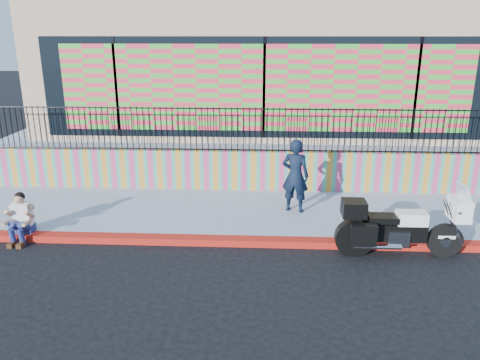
{
  "coord_description": "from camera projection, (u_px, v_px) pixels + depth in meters",
  "views": [
    {
      "loc": [
        0.0,
        -9.15,
        4.37
      ],
      "look_at": [
        -0.53,
        1.2,
        1.07
      ],
      "focal_mm": 35.0,
      "sensor_mm": 36.0,
      "label": 1
    }
  ],
  "objects": [
    {
      "name": "elevated_platform",
      "position": [
        263.0,
        135.0,
        17.79
      ],
      "size": [
        16.0,
        10.0,
        1.25
      ],
      "primitive_type": "cube",
      "color": "#929BAF",
      "rests_on": "ground"
    },
    {
      "name": "red_curb",
      "position": [
        262.0,
        242.0,
        10.01
      ],
      "size": [
        16.0,
        0.3,
        0.15
      ],
      "primitive_type": "cube",
      "color": "#B30C17",
      "rests_on": "ground"
    },
    {
      "name": "police_motorcycle",
      "position": [
        398.0,
        226.0,
        9.37
      ],
      "size": [
        2.51,
        0.83,
        1.56
      ],
      "color": "black",
      "rests_on": "ground"
    },
    {
      "name": "mural_wall",
      "position": [
        263.0,
        171.0,
        12.91
      ],
      "size": [
        16.0,
        0.2,
        1.1
      ],
      "primitive_type": "cube",
      "color": "#D9396D",
      "rests_on": "sidewalk"
    },
    {
      "name": "storefront_building",
      "position": [
        264.0,
        64.0,
        16.79
      ],
      "size": [
        14.0,
        8.06,
        4.0
      ],
      "color": "tan",
      "rests_on": "elevated_platform"
    },
    {
      "name": "ground",
      "position": [
        262.0,
        245.0,
        10.03
      ],
      "size": [
        90.0,
        90.0,
        0.0
      ],
      "primitive_type": "plane",
      "color": "black",
      "rests_on": "ground"
    },
    {
      "name": "sidewalk",
      "position": [
        262.0,
        213.0,
        11.58
      ],
      "size": [
        16.0,
        3.0,
        0.15
      ],
      "primitive_type": "cube",
      "color": "#929BAF",
      "rests_on": "ground"
    },
    {
      "name": "police_officer",
      "position": [
        295.0,
        176.0,
        11.27
      ],
      "size": [
        0.76,
        0.61,
        1.81
      ],
      "primitive_type": "imported",
      "rotation": [
        0.0,
        0.0,
        2.84
      ],
      "color": "black",
      "rests_on": "sidewalk"
    },
    {
      "name": "seated_man",
      "position": [
        20.0,
        222.0,
        10.06
      ],
      "size": [
        0.54,
        0.71,
        1.06
      ],
      "color": "navy",
      "rests_on": "ground"
    },
    {
      "name": "metal_fence",
      "position": [
        263.0,
        130.0,
        12.56
      ],
      "size": [
        15.8,
        0.04,
        1.2
      ],
      "primitive_type": null,
      "color": "black",
      "rests_on": "mural_wall"
    }
  ]
}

